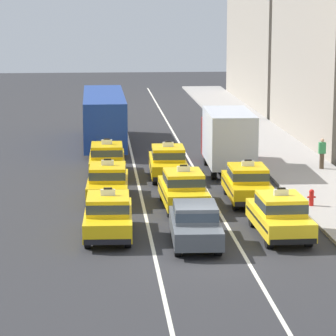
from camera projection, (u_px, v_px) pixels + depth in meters
ground_plane at (200, 257)px, 30.63m from camera, size 160.00×160.00×0.00m
lane_stripe_left_center at (132, 157)px, 50.07m from camera, size 0.14×80.00×0.01m
lane_stripe_center_right at (187, 156)px, 50.33m from camera, size 0.14×80.00×0.01m
sidewalk_curb at (301, 170)px, 45.87m from camera, size 4.00×90.00×0.15m
taxi_left_nearest at (108, 215)px, 33.03m from camera, size 1.94×4.61×1.96m
taxi_left_second at (108, 182)px, 39.02m from camera, size 1.99×4.63×1.96m
taxi_left_third at (107, 159)px, 44.69m from camera, size 1.88×4.58×1.96m
bus_left_fourth at (104, 116)px, 54.02m from camera, size 2.59×11.22×3.22m
sedan_center_nearest at (195, 223)px, 31.96m from camera, size 1.91×4.36×1.58m
taxi_center_second at (183, 189)px, 37.61m from camera, size 1.91×4.60×1.96m
taxi_center_third at (168, 162)px, 43.92m from camera, size 1.93×4.60×1.96m
taxi_right_nearest at (280, 215)px, 33.06m from camera, size 1.89×4.59×1.96m
taxi_right_second at (247, 183)px, 38.83m from camera, size 1.92×4.60×1.96m
box_truck_right_third at (227, 138)px, 45.85m from camera, size 2.43×7.01×3.27m
pedestrian_by_storefront at (322, 153)px, 45.73m from camera, size 0.36×0.24×1.63m
fire_hydrant at (312, 197)px, 37.54m from camera, size 0.36×0.22×0.73m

